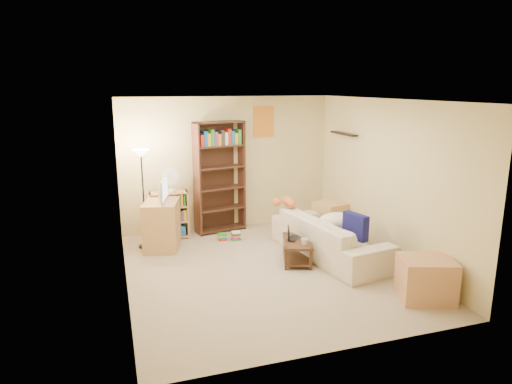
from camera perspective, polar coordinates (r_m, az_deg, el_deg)
room at (r=6.48m, az=1.30°, el=3.66°), size 4.50×4.54×2.52m
sofa at (r=7.43m, az=9.19°, el=-5.57°), size 2.53×1.59×0.66m
navy_pillow at (r=7.04m, az=12.32°, el=-4.21°), size 0.24×0.45×0.39m
cream_blanket at (r=7.49m, az=10.01°, el=-3.56°), size 0.60×0.43×0.26m
tabby_cat at (r=7.84m, az=3.86°, el=-1.24°), size 0.52×0.25×0.18m
coffee_table at (r=7.20m, az=5.17°, el=-7.04°), size 0.67×0.89×0.35m
laptop at (r=7.18m, az=4.98°, el=-5.82°), size 0.48×0.48×0.02m
laptop_screen at (r=7.15m, az=4.08°, el=-5.11°), size 0.10×0.25×0.17m
mug at (r=6.94m, az=6.07°, el=-6.20°), size 0.13×0.13×0.10m
tv_remote at (r=7.40m, az=5.75°, el=-5.29°), size 0.05×0.14×0.02m
tv_stand at (r=7.85m, az=-11.69°, el=-4.03°), size 0.72×0.88×0.81m
television at (r=7.70m, az=-11.89°, el=0.21°), size 0.70×0.42×0.38m
tall_bookshelf at (r=8.45m, az=-4.56°, el=2.21°), size 0.97×0.49×2.07m
short_bookshelf at (r=8.30m, az=-10.78°, el=-2.88°), size 0.68×0.29×0.86m
desk_fan at (r=8.11m, az=-10.60°, el=1.58°), size 0.31×0.17×0.43m
floor_lamp at (r=7.73m, az=-14.08°, el=2.69°), size 0.28×0.28×1.68m
side_table at (r=8.58m, az=9.33°, el=-3.21°), size 0.64×0.64×0.60m
end_cabinet at (r=6.34m, az=20.47°, el=-10.15°), size 0.80×0.73×0.55m
book_stacks at (r=8.17m, az=-3.26°, el=-5.53°), size 0.39×0.19×0.16m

